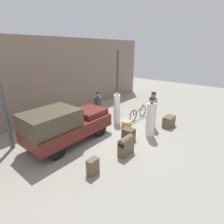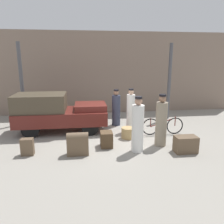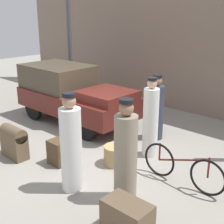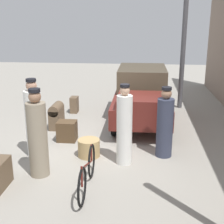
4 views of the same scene
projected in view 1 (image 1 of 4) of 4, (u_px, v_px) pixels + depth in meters
name	position (u px, v px, depth m)	size (l,w,h in m)	color
ground_plane	(113.00, 132.00, 8.64)	(30.00, 30.00, 0.00)	gray
station_building_facade	(59.00, 78.00, 10.28)	(16.00, 0.15, 4.50)	gray
canopy_pillar_left	(3.00, 104.00, 6.64)	(0.17, 0.17, 3.79)	#4C4C51
canopy_pillar_right	(118.00, 79.00, 11.83)	(0.17, 0.17, 3.79)	#4C4C51
truck	(65.00, 124.00, 7.37)	(3.75, 1.66, 1.63)	black
bicycle	(138.00, 113.00, 10.11)	(1.74, 0.04, 0.74)	black
wicker_basket	(127.00, 125.00, 8.95)	(0.52, 0.52, 0.42)	tan
porter_standing_middle	(151.00, 119.00, 8.00)	(0.40, 0.40, 1.87)	white
conductor_in_dark_uniform	(152.00, 111.00, 8.93)	(0.40, 0.40, 1.86)	gray
porter_lifting_near_truck	(98.00, 108.00, 9.66)	(0.39, 0.39, 1.69)	#33384C
porter_carrying_trunk	(117.00, 108.00, 9.44)	(0.35, 0.35, 1.83)	white
suitcase_black_upright	(93.00, 166.00, 5.69)	(0.39, 0.25, 0.55)	brown
trunk_barrel_dark	(126.00, 145.00, 6.71)	(0.69, 0.32, 0.75)	brown
trunk_wicker_pale	(169.00, 121.00, 9.17)	(0.73, 0.44, 0.55)	brown
trunk_umber_medium	(128.00, 135.00, 7.80)	(0.42, 0.50, 0.54)	#4C3823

